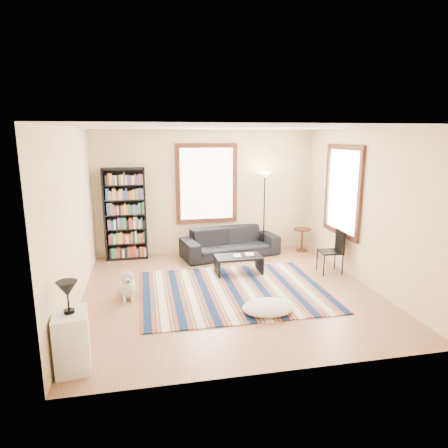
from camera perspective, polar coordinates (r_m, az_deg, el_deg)
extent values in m
cube|color=#A06D49|center=(7.12, 0.82, -9.94)|extent=(5.00, 5.00, 0.10)
cube|color=white|center=(6.58, 0.90, 14.08)|extent=(5.00, 5.00, 0.10)
cube|color=beige|center=(9.18, -2.56, 4.57)|extent=(5.00, 0.10, 2.80)
cube|color=beige|center=(4.32, 8.13, -4.79)|extent=(5.00, 0.10, 2.80)
cube|color=beige|center=(6.65, -21.14, 0.64)|extent=(0.10, 5.00, 2.80)
cube|color=beige|center=(7.66, 19.85, 2.22)|extent=(0.10, 5.00, 2.80)
cube|color=white|center=(9.07, -2.50, 5.76)|extent=(1.20, 0.06, 1.60)
cube|color=white|center=(8.27, 16.63, 4.58)|extent=(0.06, 1.20, 1.60)
cube|color=#0D2042|center=(7.10, 1.40, -9.50)|extent=(3.20, 2.56, 0.02)
imported|color=black|center=(9.00, 0.86, -2.64)|extent=(1.24, 2.28, 0.63)
cube|color=black|center=(8.92, -13.93, 1.37)|extent=(0.90, 0.30, 2.00)
cube|color=black|center=(7.91, 2.07, -5.84)|extent=(1.03, 0.82, 0.36)
imported|color=beige|center=(7.83, 1.37, -4.57)|extent=(0.18, 0.22, 0.02)
imported|color=beige|center=(7.93, 3.05, -4.36)|extent=(0.19, 0.24, 0.02)
ellipsoid|color=silver|center=(6.28, 6.32, -11.75)|extent=(0.91, 0.75, 0.20)
cylinder|color=#4C1C13|center=(9.56, 11.09, -2.23)|extent=(0.50, 0.50, 0.54)
cube|color=black|center=(8.16, 14.92, -3.85)|extent=(0.44, 0.42, 0.86)
cube|color=silver|center=(5.13, -20.91, -15.33)|extent=(0.44, 0.54, 0.70)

